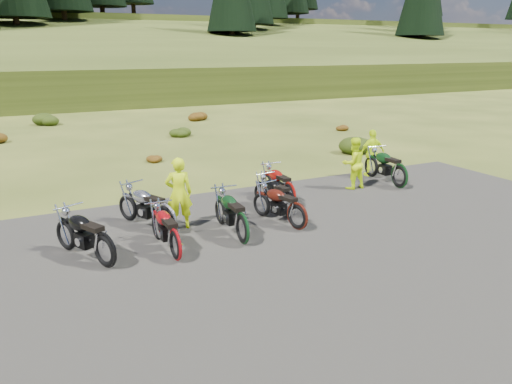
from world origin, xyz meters
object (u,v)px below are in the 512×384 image
motorcycle_3 (166,234)px  person_middle (179,194)px  motorcycle_0 (107,269)px  motorcycle_7 (398,189)px

motorcycle_3 → person_middle: size_ratio=1.19×
motorcycle_0 → motorcycle_3: motorcycle_0 is taller
motorcycle_0 → person_middle: (2.17, 1.61, 0.93)m
motorcycle_0 → person_middle: person_middle is taller
motorcycle_0 → person_middle: size_ratio=1.19×
motorcycle_7 → motorcycle_3: bearing=97.5°
motorcycle_7 → person_middle: person_middle is taller
person_middle → motorcycle_0: bearing=50.6°
motorcycle_7 → person_middle: (-7.67, -0.37, 0.93)m
motorcycle_7 → motorcycle_0: bearing=104.7°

